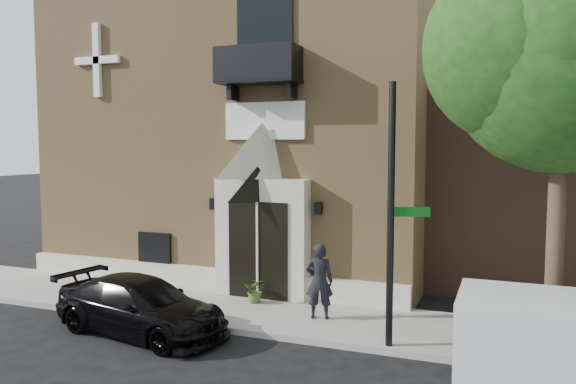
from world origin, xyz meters
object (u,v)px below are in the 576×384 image
fire_hydrant (576,340)px  pedestrian_near (319,281)px  street_sign (392,215)px  black_sedan (141,306)px

fire_hydrant → pedestrian_near: pedestrian_near is taller
street_sign → black_sedan: bearing=173.7°
black_sedan → pedestrian_near: (3.55, 2.08, 0.42)m
street_sign → fire_hydrant: street_sign is taller
black_sedan → fire_hydrant: 9.00m
pedestrian_near → black_sedan: bearing=16.2°
fire_hydrant → pedestrian_near: size_ratio=0.49×
fire_hydrant → pedestrian_near: (-5.36, 0.80, 0.47)m
black_sedan → fire_hydrant: black_sedan is taller
black_sedan → pedestrian_near: 4.14m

